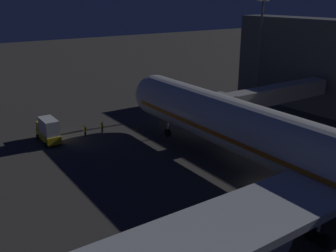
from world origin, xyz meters
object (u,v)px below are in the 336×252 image
object	(u,v)px
ground_crew_near_nose_gear	(85,130)
traffic_cone_nose_port	(160,123)
cargo_truck_aft	(48,130)
ground_crew_marshaller_fwd	(102,127)
traffic_cone_nose_starboard	(137,127)
apron_floodlight_mast	(260,44)
jet_bridge	(263,97)

from	to	relation	value
ground_crew_near_nose_gear	traffic_cone_nose_port	distance (m)	12.66
cargo_truck_aft	ground_crew_marshaller_fwd	bearing A→B (deg)	175.45
traffic_cone_nose_starboard	cargo_truck_aft	bearing A→B (deg)	-9.57
apron_floodlight_mast	cargo_truck_aft	bearing A→B (deg)	-2.11
apron_floodlight_mast	ground_crew_near_nose_gear	xyz separation A→B (m)	(35.85, -0.77, -10.44)
apron_floodlight_mast	ground_crew_near_nose_gear	bearing A→B (deg)	-1.23
ground_crew_near_nose_gear	traffic_cone_nose_starboard	xyz separation A→B (m)	(-8.15, 1.51, -0.69)
jet_bridge	ground_crew_marshaller_fwd	distance (m)	25.10
jet_bridge	ground_crew_marshaller_fwd	size ratio (longest dim) A/B	14.02
apron_floodlight_mast	traffic_cone_nose_starboard	bearing A→B (deg)	1.54
apron_floodlight_mast	cargo_truck_aft	xyz separation A→B (m)	(41.13, -1.52, -9.56)
apron_floodlight_mast	jet_bridge	bearing A→B (deg)	45.84
cargo_truck_aft	traffic_cone_nose_port	world-z (taller)	cargo_truck_aft
cargo_truck_aft	ground_crew_near_nose_gear	bearing A→B (deg)	171.92
jet_bridge	traffic_cone_nose_port	xyz separation A→B (m)	(10.66, -12.27, -5.47)
ground_crew_marshaller_fwd	traffic_cone_nose_port	bearing A→B (deg)	170.53
jet_bridge	cargo_truck_aft	size ratio (longest dim) A/B	4.30
traffic_cone_nose_starboard	ground_crew_near_nose_gear	bearing A→B (deg)	-10.52
jet_bridge	traffic_cone_nose_starboard	world-z (taller)	jet_bridge
jet_bridge	apron_floodlight_mast	world-z (taller)	apron_floodlight_mast
apron_floodlight_mast	ground_crew_marshaller_fwd	world-z (taller)	apron_floodlight_mast
ground_crew_near_nose_gear	cargo_truck_aft	bearing A→B (deg)	-8.08
ground_crew_near_nose_gear	traffic_cone_nose_port	bearing A→B (deg)	173.12
jet_bridge	ground_crew_marshaller_fwd	bearing A→B (deg)	-34.32
jet_bridge	apron_floodlight_mast	distance (m)	19.01
ground_crew_near_nose_gear	traffic_cone_nose_starboard	size ratio (longest dim) A/B	3.18
traffic_cone_nose_port	ground_crew_marshaller_fwd	bearing A→B (deg)	-9.47
apron_floodlight_mast	traffic_cone_nose_port	distance (m)	25.83
jet_bridge	apron_floodlight_mast	xyz separation A→B (m)	(-12.64, -13.02, 5.66)
traffic_cone_nose_port	cargo_truck_aft	bearing A→B (deg)	-7.24
jet_bridge	ground_crew_marshaller_fwd	world-z (taller)	jet_bridge
ground_crew_marshaller_fwd	cargo_truck_aft	bearing A→B (deg)	-4.55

